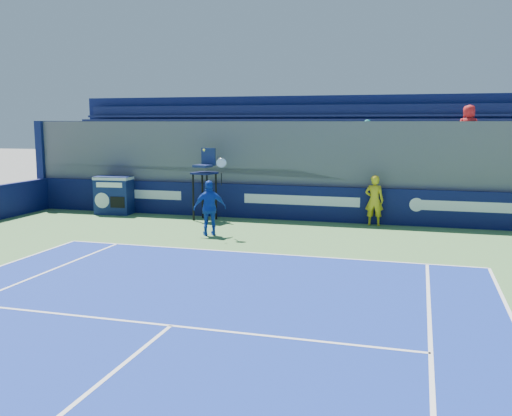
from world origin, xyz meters
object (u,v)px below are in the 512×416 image
(match_clock, at_px, (114,194))
(tennis_player, at_px, (210,208))
(ball_person, at_px, (374,200))
(umpire_chair, at_px, (205,176))

(match_clock, bearing_deg, tennis_player, -30.22)
(tennis_player, bearing_deg, match_clock, 149.78)
(ball_person, relative_size, umpire_chair, 0.67)
(umpire_chair, height_order, tennis_player, tennis_player)
(ball_person, height_order, tennis_player, tennis_player)
(ball_person, xyz_separation_m, tennis_player, (-4.56, -3.01, 0.00))
(ball_person, xyz_separation_m, umpire_chair, (-5.67, -0.50, 0.69))
(ball_person, bearing_deg, umpire_chair, 7.71)
(ball_person, xyz_separation_m, match_clock, (-9.36, -0.22, -0.10))
(ball_person, height_order, match_clock, ball_person)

